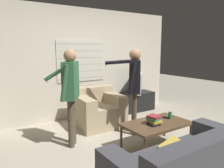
{
  "coord_description": "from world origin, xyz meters",
  "views": [
    {
      "loc": [
        -2.21,
        -2.67,
        1.64
      ],
      "look_at": [
        -0.08,
        0.55,
        1.0
      ],
      "focal_mm": 35.0,
      "sensor_mm": 36.0,
      "label": 1
    }
  ],
  "objects_px": {
    "armchair_beige": "(98,110)",
    "person_left_standing": "(70,86)",
    "soda_can": "(170,115)",
    "floor_fan": "(113,108)",
    "coffee_table": "(157,125)",
    "spare_remote": "(166,118)",
    "book_stack": "(154,120)",
    "tv": "(137,83)",
    "person_right_standing": "(134,81)"
  },
  "relations": [
    {
      "from": "person_right_standing",
      "to": "book_stack",
      "type": "xyz_separation_m",
      "value": [
        -0.2,
        -0.76,
        -0.51
      ]
    },
    {
      "from": "coffee_table",
      "to": "armchair_beige",
      "type": "bearing_deg",
      "value": 99.77
    },
    {
      "from": "book_stack",
      "to": "person_left_standing",
      "type": "bearing_deg",
      "value": 137.84
    },
    {
      "from": "tv",
      "to": "person_right_standing",
      "type": "distance_m",
      "value": 1.64
    },
    {
      "from": "armchair_beige",
      "to": "coffee_table",
      "type": "xyz_separation_m",
      "value": [
        0.25,
        -1.47,
        0.07
      ]
    },
    {
      "from": "coffee_table",
      "to": "person_left_standing",
      "type": "relative_size",
      "value": 0.67
    },
    {
      "from": "coffee_table",
      "to": "spare_remote",
      "type": "xyz_separation_m",
      "value": [
        0.3,
        0.07,
        0.05
      ]
    },
    {
      "from": "coffee_table",
      "to": "book_stack",
      "type": "relative_size",
      "value": 4.7
    },
    {
      "from": "tv",
      "to": "person_left_standing",
      "type": "distance_m",
      "value": 2.53
    },
    {
      "from": "coffee_table",
      "to": "floor_fan",
      "type": "relative_size",
      "value": 2.66
    },
    {
      "from": "person_left_standing",
      "to": "soda_can",
      "type": "distance_m",
      "value": 1.77
    },
    {
      "from": "coffee_table",
      "to": "floor_fan",
      "type": "height_order",
      "value": "coffee_table"
    },
    {
      "from": "soda_can",
      "to": "tv",
      "type": "bearing_deg",
      "value": 66.05
    },
    {
      "from": "soda_can",
      "to": "floor_fan",
      "type": "height_order",
      "value": "soda_can"
    },
    {
      "from": "person_left_standing",
      "to": "book_stack",
      "type": "relative_size",
      "value": 6.97
    },
    {
      "from": "person_right_standing",
      "to": "spare_remote",
      "type": "xyz_separation_m",
      "value": [
        0.2,
        -0.65,
        -0.58
      ]
    },
    {
      "from": "coffee_table",
      "to": "book_stack",
      "type": "xyz_separation_m",
      "value": [
        -0.1,
        -0.04,
        0.12
      ]
    },
    {
      "from": "book_stack",
      "to": "spare_remote",
      "type": "height_order",
      "value": "book_stack"
    },
    {
      "from": "armchair_beige",
      "to": "tv",
      "type": "height_order",
      "value": "tv"
    },
    {
      "from": "armchair_beige",
      "to": "person_left_standing",
      "type": "bearing_deg",
      "value": 38.41
    },
    {
      "from": "person_left_standing",
      "to": "soda_can",
      "type": "xyz_separation_m",
      "value": [
        1.46,
        -0.84,
        -0.52
      ]
    },
    {
      "from": "tv",
      "to": "person_right_standing",
      "type": "height_order",
      "value": "person_right_standing"
    },
    {
      "from": "tv",
      "to": "person_right_standing",
      "type": "relative_size",
      "value": 0.47
    },
    {
      "from": "soda_can",
      "to": "armchair_beige",
      "type": "bearing_deg",
      "value": 112.78
    },
    {
      "from": "tv",
      "to": "armchair_beige",
      "type": "bearing_deg",
      "value": -31.99
    },
    {
      "from": "book_stack",
      "to": "soda_can",
      "type": "height_order",
      "value": "book_stack"
    },
    {
      "from": "armchair_beige",
      "to": "person_right_standing",
      "type": "relative_size",
      "value": 0.61
    },
    {
      "from": "coffee_table",
      "to": "person_right_standing",
      "type": "relative_size",
      "value": 0.67
    },
    {
      "from": "person_left_standing",
      "to": "coffee_table",
      "type": "bearing_deg",
      "value": -92.39
    },
    {
      "from": "soda_can",
      "to": "person_right_standing",
      "type": "bearing_deg",
      "value": 110.36
    },
    {
      "from": "floor_fan",
      "to": "soda_can",
      "type": "bearing_deg",
      "value": -90.53
    },
    {
      "from": "armchair_beige",
      "to": "soda_can",
      "type": "height_order",
      "value": "armchair_beige"
    },
    {
      "from": "spare_remote",
      "to": "floor_fan",
      "type": "height_order",
      "value": "spare_remote"
    },
    {
      "from": "armchair_beige",
      "to": "spare_remote",
      "type": "relative_size",
      "value": 7.32
    },
    {
      "from": "coffee_table",
      "to": "spare_remote",
      "type": "distance_m",
      "value": 0.31
    },
    {
      "from": "armchair_beige",
      "to": "book_stack",
      "type": "bearing_deg",
      "value": 99.58
    },
    {
      "from": "armchair_beige",
      "to": "person_right_standing",
      "type": "xyz_separation_m",
      "value": [
        0.35,
        -0.75,
        0.7
      ]
    },
    {
      "from": "spare_remote",
      "to": "floor_fan",
      "type": "relative_size",
      "value": 0.33
    },
    {
      "from": "tv",
      "to": "soda_can",
      "type": "relative_size",
      "value": 6.08
    },
    {
      "from": "spare_remote",
      "to": "person_right_standing",
      "type": "bearing_deg",
      "value": 81.46
    },
    {
      "from": "person_right_standing",
      "to": "book_stack",
      "type": "relative_size",
      "value": 7.0
    },
    {
      "from": "tv",
      "to": "book_stack",
      "type": "xyz_separation_m",
      "value": [
        -1.28,
        -1.95,
        -0.22
      ]
    },
    {
      "from": "armchair_beige",
      "to": "coffee_table",
      "type": "relative_size",
      "value": 0.9
    },
    {
      "from": "person_left_standing",
      "to": "spare_remote",
      "type": "bearing_deg",
      "value": -83.99
    },
    {
      "from": "armchair_beige",
      "to": "spare_remote",
      "type": "distance_m",
      "value": 1.51
    },
    {
      "from": "soda_can",
      "to": "floor_fan",
      "type": "bearing_deg",
      "value": 89.47
    },
    {
      "from": "armchair_beige",
      "to": "person_right_standing",
      "type": "distance_m",
      "value": 1.08
    },
    {
      "from": "person_right_standing",
      "to": "coffee_table",
      "type": "bearing_deg",
      "value": -148.69
    },
    {
      "from": "coffee_table",
      "to": "soda_can",
      "type": "distance_m",
      "value": 0.37
    },
    {
      "from": "book_stack",
      "to": "soda_can",
      "type": "xyz_separation_m",
      "value": [
        0.45,
        0.07,
        -0.01
      ]
    }
  ]
}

